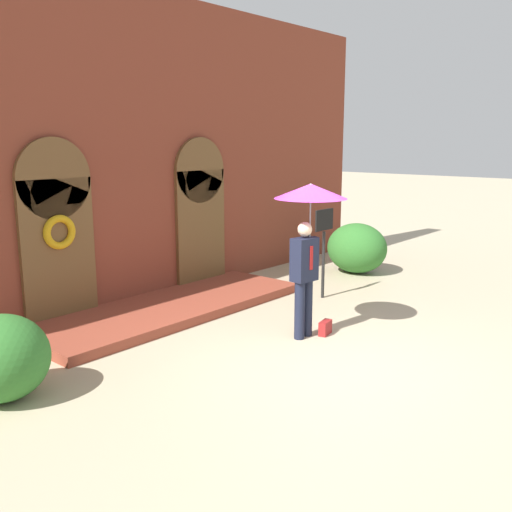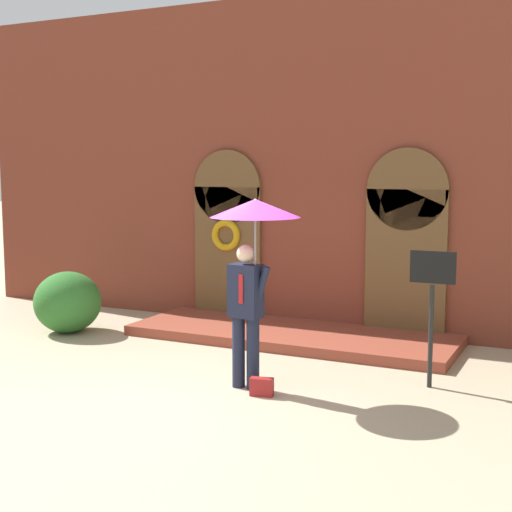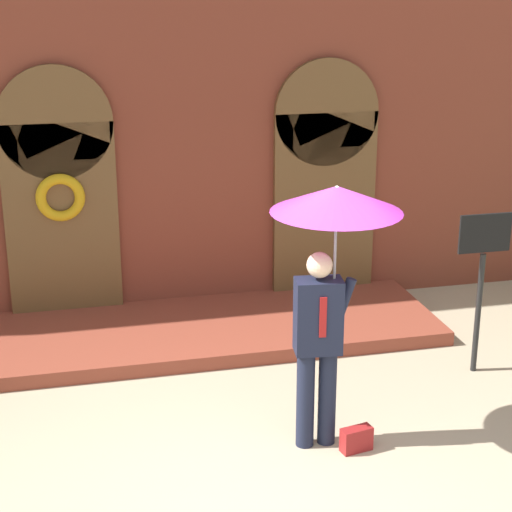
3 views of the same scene
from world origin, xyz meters
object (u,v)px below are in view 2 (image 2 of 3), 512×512
(person_with_umbrella, at_px, (253,236))
(handbag, at_px, (262,387))
(sign_post, at_px, (432,296))
(shrub_left, at_px, (68,302))

(person_with_umbrella, bearing_deg, handbag, -42.71)
(person_with_umbrella, relative_size, sign_post, 1.37)
(sign_post, bearing_deg, handbag, -145.01)
(person_with_umbrella, bearing_deg, shrub_left, 160.96)
(handbag, height_order, shrub_left, shrub_left)
(handbag, relative_size, shrub_left, 0.25)
(handbag, relative_size, sign_post, 0.16)
(person_with_umbrella, height_order, handbag, person_with_umbrella)
(person_with_umbrella, distance_m, sign_post, 2.34)
(sign_post, height_order, shrub_left, sign_post)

